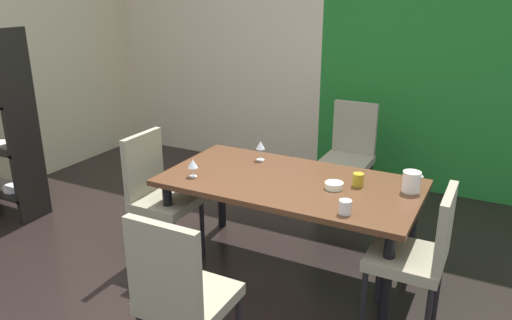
# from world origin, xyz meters

# --- Properties ---
(ground_plane) EXTENTS (5.85, 5.44, 0.02)m
(ground_plane) POSITION_xyz_m (0.00, 0.00, -0.01)
(ground_plane) COLOR black
(back_panel_interior) EXTENTS (2.81, 0.10, 2.86)m
(back_panel_interior) POSITION_xyz_m (-1.52, 2.67, 1.43)
(back_panel_interior) COLOR beige
(back_panel_interior) RESTS_ON ground_plane
(garden_window_panel) EXTENTS (3.05, 0.10, 2.86)m
(garden_window_panel) POSITION_xyz_m (1.40, 2.67, 1.43)
(garden_window_panel) COLOR #1F6C25
(garden_window_panel) RESTS_ON ground_plane
(dining_table) EXTENTS (1.84, 0.96, 0.73)m
(dining_table) POSITION_xyz_m (0.43, 0.56, 0.65)
(dining_table) COLOR #4F2E1B
(dining_table) RESTS_ON ground_plane
(chair_head_near) EXTENTS (0.44, 0.44, 1.01)m
(chair_head_near) POSITION_xyz_m (0.40, -0.76, 0.57)
(chair_head_near) COLOR gray
(chair_head_near) RESTS_ON ground_plane
(chair_head_far) EXTENTS (0.44, 0.45, 1.02)m
(chair_head_far) POSITION_xyz_m (0.47, 1.88, 0.57)
(chair_head_far) COLOR gray
(chair_head_far) RESTS_ON ground_plane
(chair_right_near) EXTENTS (0.44, 0.44, 0.96)m
(chair_right_near) POSITION_xyz_m (1.41, 0.27, 0.55)
(chair_right_near) COLOR gray
(chair_right_near) RESTS_ON ground_plane
(chair_left_near) EXTENTS (0.44, 0.44, 1.00)m
(chair_left_near) POSITION_xyz_m (-0.55, 0.27, 0.56)
(chair_left_near) COLOR gray
(chair_left_near) RESTS_ON ground_plane
(wine_glass_east) EXTENTS (0.07, 0.07, 0.16)m
(wine_glass_east) POSITION_xyz_m (0.04, 0.86, 0.84)
(wine_glass_east) COLOR silver
(wine_glass_east) RESTS_ON dining_table
(wine_glass_west) EXTENTS (0.07, 0.07, 0.13)m
(wine_glass_west) POSITION_xyz_m (-0.23, 0.30, 0.82)
(wine_glass_west) COLOR silver
(wine_glass_west) RESTS_ON dining_table
(serving_bowl_front) EXTENTS (0.13, 0.13, 0.04)m
(serving_bowl_front) POSITION_xyz_m (0.76, 0.56, 0.75)
(serving_bowl_front) COLOR white
(serving_bowl_front) RESTS_ON dining_table
(cup_center) EXTENTS (0.08, 0.08, 0.09)m
(cup_center) POSITION_xyz_m (0.95, 0.21, 0.77)
(cup_center) COLOR silver
(cup_center) RESTS_ON dining_table
(cup_near_shelf) EXTENTS (0.08, 0.08, 0.09)m
(cup_near_shelf) POSITION_xyz_m (0.89, 0.68, 0.77)
(cup_near_shelf) COLOR #A98D1E
(cup_near_shelf) RESTS_ON dining_table
(pitcher_south) EXTENTS (0.14, 0.12, 0.14)m
(pitcher_south) POSITION_xyz_m (1.24, 0.75, 0.80)
(pitcher_south) COLOR white
(pitcher_south) RESTS_ON dining_table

